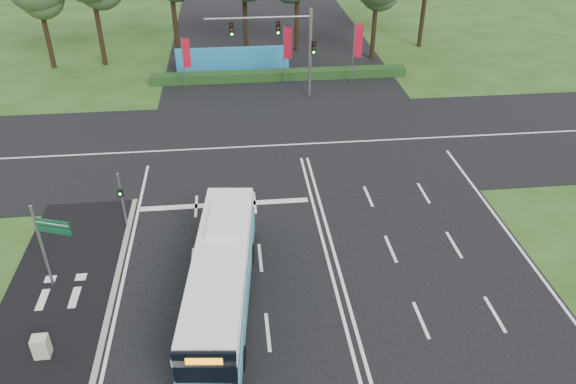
# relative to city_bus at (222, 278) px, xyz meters

# --- Properties ---
(ground) EXTENTS (120.00, 120.00, 0.00)m
(ground) POSITION_rel_city_bus_xyz_m (5.12, 3.15, -1.58)
(ground) COLOR #254517
(ground) RESTS_ON ground
(road_main) EXTENTS (20.00, 120.00, 0.04)m
(road_main) POSITION_rel_city_bus_xyz_m (5.12, 3.15, -1.56)
(road_main) COLOR black
(road_main) RESTS_ON ground
(road_cross) EXTENTS (120.00, 14.00, 0.05)m
(road_cross) POSITION_rel_city_bus_xyz_m (5.12, 15.15, -1.55)
(road_cross) COLOR black
(road_cross) RESTS_ON ground
(bike_path) EXTENTS (5.00, 18.00, 0.06)m
(bike_path) POSITION_rel_city_bus_xyz_m (-7.38, 0.15, -1.55)
(bike_path) COLOR black
(bike_path) RESTS_ON ground
(kerb_strip) EXTENTS (0.25, 18.00, 0.12)m
(kerb_strip) POSITION_rel_city_bus_xyz_m (-4.98, 0.15, -1.52)
(kerb_strip) COLOR gray
(kerb_strip) RESTS_ON ground
(city_bus) EXTENTS (3.39, 11.08, 3.13)m
(city_bus) POSITION_rel_city_bus_xyz_m (0.00, 0.00, 0.00)
(city_bus) COLOR #5AC1D1
(city_bus) RESTS_ON ground
(pedestrian_signal) EXTENTS (0.30, 0.41, 3.30)m
(pedestrian_signal) POSITION_rel_city_bus_xyz_m (-5.08, 6.49, 0.23)
(pedestrian_signal) COLOR gray
(pedestrian_signal) RESTS_ON ground
(street_sign) EXTENTS (1.64, 0.63, 4.42)m
(street_sign) POSITION_rel_city_bus_xyz_m (-7.52, 2.04, 1.18)
(street_sign) COLOR gray
(street_sign) RESTS_ON ground
(utility_cabinet) EXTENTS (0.63, 0.52, 1.03)m
(utility_cabinet) POSITION_rel_city_bus_xyz_m (-7.18, -2.16, -1.06)
(utility_cabinet) COLOR beige
(utility_cabinet) RESTS_ON ground
(banner_flag_left) EXTENTS (0.66, 0.14, 4.50)m
(banner_flag_left) POSITION_rel_city_bus_xyz_m (-2.63, 25.84, 1.36)
(banner_flag_left) COLOR gray
(banner_flag_left) RESTS_ON ground
(banner_flag_mid) EXTENTS (0.69, 0.28, 4.87)m
(banner_flag_mid) POSITION_rel_city_bus_xyz_m (5.61, 26.67, 1.58)
(banner_flag_mid) COLOR gray
(banner_flag_mid) RESTS_ON ground
(banner_flag_right) EXTENTS (0.73, 0.27, 5.10)m
(banner_flag_right) POSITION_rel_city_bus_xyz_m (11.39, 26.20, 1.73)
(banner_flag_right) COLOR gray
(banner_flag_right) RESTS_ON ground
(traffic_light_gantry) EXTENTS (8.41, 0.28, 7.00)m
(traffic_light_gantry) POSITION_rel_city_bus_xyz_m (5.33, 23.65, 3.09)
(traffic_light_gantry) COLOR gray
(traffic_light_gantry) RESTS_ON ground
(hedge) EXTENTS (22.00, 1.20, 0.80)m
(hedge) POSITION_rel_city_bus_xyz_m (5.12, 27.65, -1.18)
(hedge) COLOR #153412
(hedge) RESTS_ON ground
(blue_hoarding) EXTENTS (10.00, 0.30, 2.20)m
(blue_hoarding) POSITION_rel_city_bus_xyz_m (1.12, 30.15, -0.48)
(blue_hoarding) COLOR #2383BE
(blue_hoarding) RESTS_ON ground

